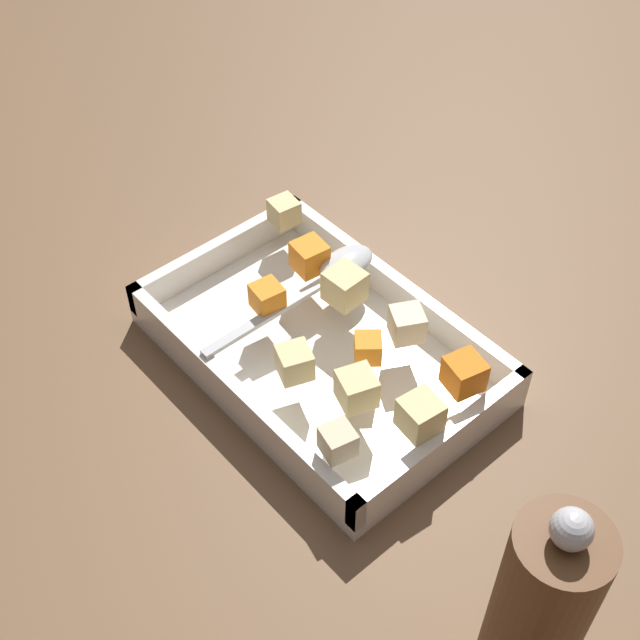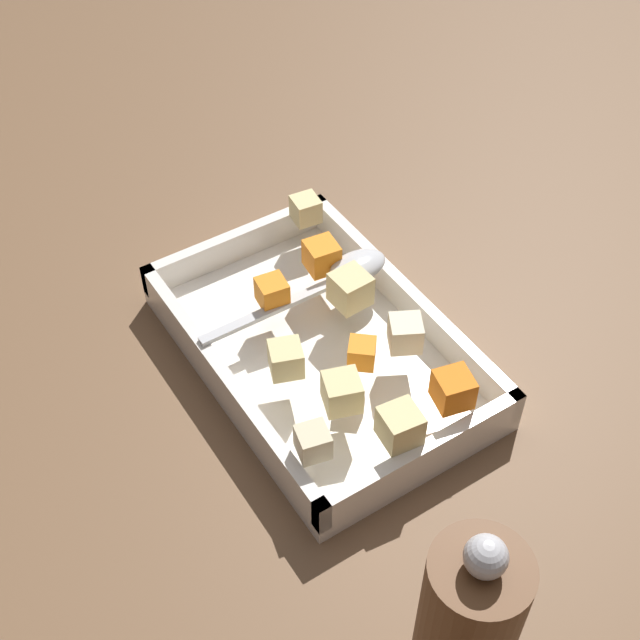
{
  "view_description": "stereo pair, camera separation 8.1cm",
  "coord_description": "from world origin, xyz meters",
  "views": [
    {
      "loc": [
        0.44,
        -0.35,
        0.65
      ],
      "look_at": [
        0.02,
        0.01,
        0.06
      ],
      "focal_mm": 49.8,
      "sensor_mm": 36.0,
      "label": 1
    },
    {
      "loc": [
        0.49,
        -0.29,
        0.65
      ],
      "look_at": [
        0.02,
        0.01,
        0.06
      ],
      "focal_mm": 49.8,
      "sensor_mm": 36.0,
      "label": 2
    }
  ],
  "objects": [
    {
      "name": "carrot_chunk_back_center",
      "position": [
        0.15,
        0.06,
        0.06
      ],
      "size": [
        0.04,
        0.04,
        0.03
      ],
      "primitive_type": "cube",
      "rotation": [
        0.0,
        0.0,
        6.05
      ],
      "color": "orange",
      "rests_on": "baking_dish"
    },
    {
      "name": "carrot_chunk_near_right",
      "position": [
        -0.03,
        -0.01,
        0.06
      ],
      "size": [
        0.03,
        0.03,
        0.03
      ],
      "primitive_type": "cube",
      "rotation": [
        0.0,
        0.0,
        6.15
      ],
      "color": "orange",
      "rests_on": "baking_dish"
    },
    {
      "name": "baking_dish",
      "position": [
        0.02,
        0.01,
        0.01
      ],
      "size": [
        0.33,
        0.21,
        0.05
      ],
      "color": "white",
      "rests_on": "ground_plane"
    },
    {
      "name": "potato_chunk_mid_left",
      "position": [
        0.13,
        -0.07,
        0.06
      ],
      "size": [
        0.03,
        0.03,
        0.03
      ],
      "primitive_type": "cube",
      "rotation": [
        0.0,
        0.0,
        2.92
      ],
      "color": "beige",
      "rests_on": "baking_dish"
    },
    {
      "name": "pepper_mill",
      "position": [
        0.34,
        -0.1,
        0.11
      ],
      "size": [
        0.06,
        0.06,
        0.24
      ],
      "color": "brown",
      "rests_on": "ground_plane"
    },
    {
      "name": "potato_chunk_mid_right",
      "position": [
        0.16,
        0.0,
        0.06
      ],
      "size": [
        0.03,
        0.03,
        0.03
      ],
      "primitive_type": "cube",
      "rotation": [
        0.0,
        0.0,
        4.59
      ],
      "color": "#E0CC89",
      "rests_on": "baking_dish"
    },
    {
      "name": "ground_plane",
      "position": [
        0.0,
        0.0,
        0.0
      ],
      "size": [
        4.0,
        4.0,
        0.0
      ],
      "primitive_type": "plane",
      "color": "brown"
    },
    {
      "name": "serving_spoon",
      "position": [
        -0.02,
        0.07,
        0.06
      ],
      "size": [
        0.04,
        0.2,
        0.02
      ],
      "rotation": [
        0.0,
        0.0,
        4.71
      ],
      "color": "silver",
      "rests_on": "baking_dish"
    },
    {
      "name": "potato_chunk_front_center",
      "position": [
        -0.12,
        0.08,
        0.06
      ],
      "size": [
        0.03,
        0.03,
        0.03
      ],
      "primitive_type": "cube",
      "rotation": [
        0.0,
        0.0,
        6.16
      ],
      "color": "#E0CC89",
      "rests_on": "baking_dish"
    },
    {
      "name": "potato_chunk_near_left",
      "position": [
        0.05,
        -0.04,
        0.06
      ],
      "size": [
        0.04,
        0.04,
        0.03
      ],
      "primitive_type": "cube",
      "rotation": [
        0.0,
        0.0,
        5.92
      ],
      "color": "#E0CC89",
      "rests_on": "baking_dish"
    },
    {
      "name": "potato_chunk_heap_top",
      "position": [
        0.1,
        -0.02,
        0.06
      ],
      "size": [
        0.04,
        0.04,
        0.03
      ],
      "primitive_type": "cube",
      "rotation": [
        0.0,
        0.0,
        2.81
      ],
      "color": "#E0CC89",
      "rests_on": "baking_dish"
    },
    {
      "name": "potato_chunk_rim_edge",
      "position": [
        0.08,
        0.07,
        0.06
      ],
      "size": [
        0.04,
        0.04,
        0.03
      ],
      "primitive_type": "cube",
      "rotation": [
        0.0,
        0.0,
        5.79
      ],
      "color": "beige",
      "rests_on": "baking_dish"
    },
    {
      "name": "potato_chunk_corner_sw",
      "position": [
        0.01,
        0.05,
        0.06
      ],
      "size": [
        0.03,
        0.03,
        0.03
      ],
      "primitive_type": "cube",
      "rotation": [
        0.0,
        0.0,
        4.76
      ],
      "color": "#E0CC89",
      "rests_on": "baking_dish"
    },
    {
      "name": "carrot_chunk_under_handle",
      "position": [
        -0.05,
        0.06,
        0.06
      ],
      "size": [
        0.03,
        0.03,
        0.03
      ],
      "primitive_type": "cube",
      "rotation": [
        0.0,
        0.0,
        1.45
      ],
      "color": "orange",
      "rests_on": "baking_dish"
    },
    {
      "name": "carrot_chunk_far_right",
      "position": [
        0.07,
        0.02,
        0.06
      ],
      "size": [
        0.03,
        0.03,
        0.02
      ],
      "primitive_type": "cube",
      "rotation": [
        0.0,
        0.0,
        2.44
      ],
      "color": "orange",
      "rests_on": "baking_dish"
    }
  ]
}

